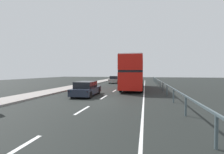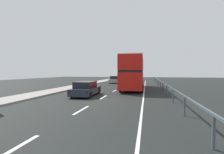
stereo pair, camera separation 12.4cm
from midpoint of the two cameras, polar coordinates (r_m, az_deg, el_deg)
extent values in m
cube|color=black|center=(12.51, -5.28, -8.83)|extent=(73.78, 120.00, 0.10)
cube|color=gray|center=(15.88, -29.47, -6.35)|extent=(2.62, 80.00, 0.14)
cube|color=silver|center=(5.66, -32.75, -21.89)|extent=(0.16, 2.14, 0.01)
cube|color=silver|center=(9.55, -11.21, -11.87)|extent=(0.16, 2.14, 0.01)
cube|color=silver|center=(14.05, -3.25, -7.43)|extent=(0.16, 2.14, 0.01)
cube|color=silver|center=(18.73, 0.73, -5.11)|extent=(0.16, 2.14, 0.01)
cube|color=silver|center=(23.49, 3.09, -3.72)|extent=(0.16, 2.14, 0.01)
cube|color=silver|center=(28.27, 4.65, -2.79)|extent=(0.16, 2.14, 0.01)
cube|color=silver|center=(33.08, 5.76, -2.13)|extent=(0.16, 2.14, 0.01)
cube|color=silver|center=(37.90, 6.58, -1.63)|extent=(0.16, 2.14, 0.01)
cube|color=silver|center=(42.73, 7.22, -1.25)|extent=(0.16, 2.14, 0.01)
cube|color=silver|center=(20.85, 11.66, -4.45)|extent=(0.12, 46.00, 0.01)
cube|color=#445459|center=(20.86, 17.63, -1.68)|extent=(0.08, 42.00, 0.08)
cylinder|color=#445459|center=(5.63, 33.56, -16.51)|extent=(0.10, 0.10, 1.02)
cylinder|color=#445459|center=(8.88, 25.19, -9.69)|extent=(0.10, 0.10, 1.02)
cylinder|color=#445459|center=(12.26, 21.49, -6.50)|extent=(0.10, 0.10, 1.02)
cylinder|color=#445459|center=(15.70, 19.42, -4.68)|extent=(0.10, 0.10, 1.02)
cylinder|color=#445459|center=(19.16, 18.11, -3.52)|extent=(0.10, 0.10, 1.02)
cylinder|color=#445459|center=(22.63, 17.20, -2.71)|extent=(0.10, 0.10, 1.02)
cylinder|color=#445459|center=(26.11, 16.53, -2.11)|extent=(0.10, 0.10, 1.02)
cylinder|color=#445459|center=(29.59, 16.02, -1.66)|extent=(0.10, 0.10, 1.02)
cylinder|color=#445459|center=(33.08, 15.61, -1.30)|extent=(0.10, 0.10, 1.02)
cylinder|color=#445459|center=(36.57, 15.29, -1.01)|extent=(0.10, 0.10, 1.02)
cylinder|color=#445459|center=(40.06, 15.02, -0.77)|extent=(0.10, 0.10, 1.02)
cube|color=red|center=(21.07, 7.69, -0.84)|extent=(2.65, 10.84, 1.89)
cube|color=black|center=(21.05, 7.71, 2.05)|extent=(2.67, 10.41, 0.24)
cube|color=red|center=(21.08, 7.72, 4.59)|extent=(2.65, 10.84, 1.63)
cube|color=silver|center=(21.14, 7.73, 6.92)|extent=(2.60, 10.63, 0.10)
cube|color=black|center=(26.44, 8.47, -0.11)|extent=(2.27, 0.07, 1.32)
cube|color=yellow|center=(26.47, 8.49, 4.89)|extent=(1.51, 0.06, 0.28)
cylinder|color=black|center=(25.20, 5.66, -2.21)|extent=(0.29, 1.00, 1.00)
cylinder|color=black|center=(25.07, 10.95, -2.26)|extent=(0.29, 1.00, 1.00)
cylinder|color=black|center=(17.48, 3.04, -3.97)|extent=(0.29, 1.00, 1.00)
cylinder|color=black|center=(17.29, 10.69, -4.06)|extent=(0.29, 1.00, 1.00)
cube|color=#202635|center=(15.10, -9.62, -4.97)|extent=(1.96, 4.30, 0.61)
cube|color=black|center=(14.85, -9.91, -2.77)|extent=(1.68, 2.39, 0.58)
cube|color=red|center=(13.48, -15.87, -5.17)|extent=(0.16, 0.07, 0.12)
cube|color=red|center=(12.86, -9.39, -5.46)|extent=(0.16, 0.07, 0.12)
cylinder|color=black|center=(16.73, -10.64, -4.88)|extent=(0.22, 0.65, 0.64)
cylinder|color=black|center=(16.22, -5.17, -5.06)|extent=(0.22, 0.65, 0.64)
cylinder|color=black|center=(14.13, -14.74, -6.13)|extent=(0.22, 0.65, 0.64)
cylinder|color=black|center=(13.53, -8.35, -6.45)|extent=(0.22, 0.65, 0.64)
cube|color=gray|center=(31.75, 0.89, -1.32)|extent=(1.78, 4.22, 0.71)
cube|color=black|center=(31.52, 0.81, -0.16)|extent=(1.54, 2.33, 0.59)
cube|color=red|center=(29.91, -1.36, -1.17)|extent=(0.16, 0.06, 0.12)
cube|color=red|center=(29.57, 1.46, -1.21)|extent=(0.16, 0.06, 0.12)
cylinder|color=black|center=(33.29, 0.11, -1.55)|extent=(0.21, 0.64, 0.64)
cylinder|color=black|center=(32.98, 2.73, -1.58)|extent=(0.21, 0.64, 0.64)
cylinder|color=black|center=(30.59, -1.08, -1.84)|extent=(0.21, 0.64, 0.64)
cylinder|color=black|center=(30.24, 1.76, -1.88)|extent=(0.21, 0.64, 0.64)
camera|label=1|loc=(0.06, -90.19, -0.01)|focal=24.77mm
camera|label=2|loc=(0.06, 89.81, 0.01)|focal=24.77mm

